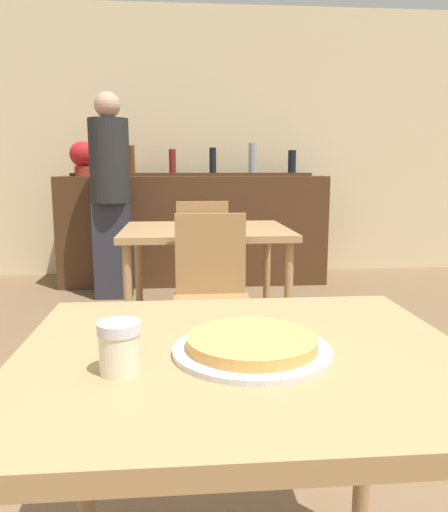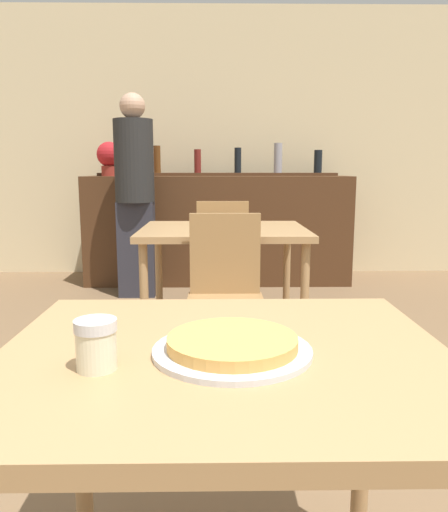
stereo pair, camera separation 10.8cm
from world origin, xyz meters
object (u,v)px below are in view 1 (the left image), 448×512
at_px(chair_far_side_back, 202,251).
at_px(pizza_tray, 252,345).
at_px(potted_plant, 83,157).
at_px(person_standing, 111,189).
at_px(cheese_shaker, 120,347).
at_px(chair_far_side_front, 212,287).

xyz_separation_m(chair_far_side_back, pizza_tray, (-0.02, -2.79, 0.26)).
bearing_deg(chair_far_side_back, potted_plant, -47.64).
bearing_deg(pizza_tray, person_standing, 102.17).
relative_size(pizza_tray, person_standing, 0.18).
bearing_deg(potted_plant, cheese_shaker, -78.68).
xyz_separation_m(cheese_shaker, potted_plant, (-0.81, 4.05, 0.43)).
height_order(person_standing, potted_plant, person_standing).
distance_m(pizza_tray, person_standing, 3.53).
height_order(pizza_tray, cheese_shaker, cheese_shaker).
height_order(cheese_shaker, potted_plant, potted_plant).
bearing_deg(chair_far_side_front, person_standing, 112.27).
xyz_separation_m(pizza_tray, cheese_shaker, (-0.25, -0.07, 0.03)).
bearing_deg(pizza_tray, chair_far_side_back, 89.68).
distance_m(chair_far_side_back, pizza_tray, 2.80).
relative_size(pizza_tray, potted_plant, 0.98).
relative_size(chair_far_side_back, potted_plant, 2.75).
xyz_separation_m(chair_far_side_front, person_standing, (-0.76, 1.85, 0.44)).
height_order(chair_far_side_back, potted_plant, potted_plant).
bearing_deg(pizza_tray, potted_plant, 105.01).
bearing_deg(pizza_tray, cheese_shaker, -163.68).
relative_size(chair_far_side_front, chair_far_side_back, 1.00).
bearing_deg(potted_plant, pizza_tray, -74.99).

